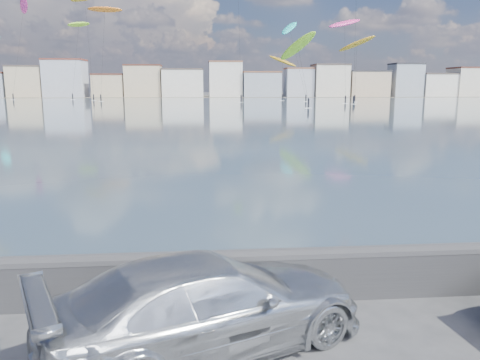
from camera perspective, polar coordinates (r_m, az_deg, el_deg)
name	(u,v)px	position (r m, az deg, el deg)	size (l,w,h in m)	color
bay_water	(198,107)	(97.50, -5.13, 8.83)	(500.00, 177.00, 0.00)	#2F3F50
far_shore_strip	(198,96)	(205.95, -5.12, 10.13)	(500.00, 60.00, 0.00)	#4C473D
seawall	(195,275)	(9.34, -5.54, -11.48)	(400.00, 0.36, 1.08)	#28282B
far_buildings	(201,82)	(191.92, -4.75, 11.85)	(240.79, 13.26, 14.60)	#B7C6BC
car_silver	(208,304)	(7.77, -3.89, -14.81)	(2.17, 5.35, 1.55)	silver
kitesurfer_1	(85,0)	(156.66, -18.39, 20.11)	(8.98, 8.09, 31.47)	#BF8C19
kitesurfer_2	(298,47)	(103.20, 7.07, 15.84)	(8.22, 13.77, 16.07)	#8CD826
kitesurfer_3	(283,61)	(155.46, 5.21, 14.20)	(9.67, 16.95, 14.42)	#BF8C19
kitesurfer_7	(345,24)	(131.14, 12.64, 18.07)	(10.63, 12.67, 22.39)	#E5338C
kitesurfer_8	(357,44)	(139.83, 14.05, 15.77)	(10.61, 10.79, 18.59)	#BF8C19
kitesurfer_9	(105,10)	(153.23, -16.15, 19.25)	(10.36, 13.18, 27.70)	orange
kitesurfer_11	(79,25)	(169.46, -19.06, 17.41)	(7.48, 13.29, 25.76)	#8CD826
kitesurfer_15	(24,7)	(176.68, -24.87, 18.60)	(5.71, 13.18, 32.86)	#E5338C
kitesurfer_16	(289,29)	(140.40, 6.05, 17.88)	(8.33, 12.18, 23.26)	#19BFBF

